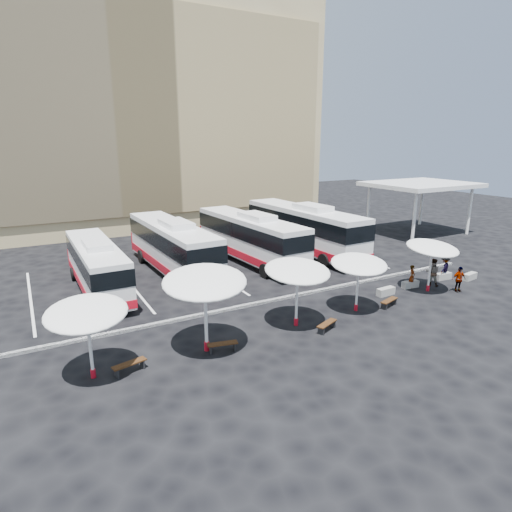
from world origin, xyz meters
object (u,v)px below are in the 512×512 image
sunshade_1 (205,282)px  wood_bench_0 (129,365)px  sunshade_2 (297,271)px  passenger_0 (412,277)px  bus_1 (172,245)px  sunshade_0 (86,313)px  sunshade_4 (432,248)px  wood_bench_1 (223,345)px  passenger_3 (445,268)px  bus_2 (250,236)px  passenger_2 (459,279)px  conc_bench_3 (470,276)px  conc_bench_2 (443,276)px  wood_bench_3 (389,301)px  wood_bench_2 (327,325)px  conc_bench_1 (410,284)px  bus_0 (97,265)px  bus_3 (303,228)px  conc_bench_0 (386,291)px  passenger_1 (433,272)px  sunshade_3 (359,264)px

sunshade_1 → wood_bench_0: size_ratio=3.26×
sunshade_2 → passenger_0: size_ratio=2.34×
bus_1 → sunshade_0: 14.39m
sunshade_4 → wood_bench_1: 15.22m
wood_bench_0 → passenger_3: (22.07, 1.92, 0.49)m
bus_2 → wood_bench_0: bearing=-138.4°
sunshade_2 → passenger_2: 12.16m
sunshade_0 → conc_bench_3: 25.13m
conc_bench_2 → wood_bench_3: bearing=-165.3°
wood_bench_0 → conc_bench_2: bearing=4.9°
wood_bench_3 → passenger_2: passenger_2 is taller
wood_bench_0 → passenger_3: 22.15m
conc_bench_3 → wood_bench_2: bearing=-172.8°
passenger_3 → wood_bench_3: bearing=-6.3°
sunshade_4 → wood_bench_0: (-19.14, -0.81, -2.49)m
conc_bench_1 → conc_bench_2: (3.36, 0.10, 0.00)m
sunshade_2 → wood_bench_0: bearing=-176.5°
bus_1 → wood_bench_2: size_ratio=8.68×
bus_0 → bus_1: 5.70m
bus_2 → bus_3: 5.31m
wood_bench_0 → passenger_0: (18.67, 1.74, 0.43)m
bus_0 → sunshade_1: sunshade_1 is taller
wood_bench_0 → passenger_0: 18.75m
bus_1 → conc_bench_2: bus_1 is taller
bus_3 → wood_bench_3: bus_3 is taller
wood_bench_1 → conc_bench_3: size_ratio=1.19×
conc_bench_0 → passenger_3: (5.89, 0.38, 0.59)m
bus_3 → passenger_0: bus_3 is taller
bus_2 → passenger_1: bus_2 is taller
bus_1 → conc_bench_1: size_ratio=10.67×
bus_3 → passenger_0: size_ratio=8.83×
wood_bench_2 → conc_bench_3: 13.96m
sunshade_3 → conc_bench_3: (10.74, 0.43, -2.52)m
sunshade_3 → passenger_1: size_ratio=2.18×
conc_bench_1 → passenger_2: size_ratio=0.71×
wood_bench_0 → passenger_0: size_ratio=0.96×
bus_2 → conc_bench_1: 12.48m
conc_bench_3 → passenger_3: (-1.52, 0.95, 0.60)m
passenger_1 → bus_0: bearing=24.6°
sunshade_1 → wood_bench_2: (6.16, -1.01, -3.01)m
sunshade_4 → conc_bench_3: 5.15m
bus_2 → wood_bench_3: (2.56, -12.38, -1.71)m
sunshade_0 → wood_bench_3: 16.50m
sunshade_3 → conc_bench_0: 4.29m
bus_1 → passenger_1: (14.10, -11.21, -1.10)m
conc_bench_3 → passenger_3: passenger_3 is taller
bus_1 → bus_0: bearing=-166.0°
sunshade_4 → passenger_0: (-0.48, 0.93, -2.06)m
wood_bench_0 → conc_bench_3: size_ratio=1.22×
sunshade_0 → conc_bench_0: (17.58, 1.23, -2.60)m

